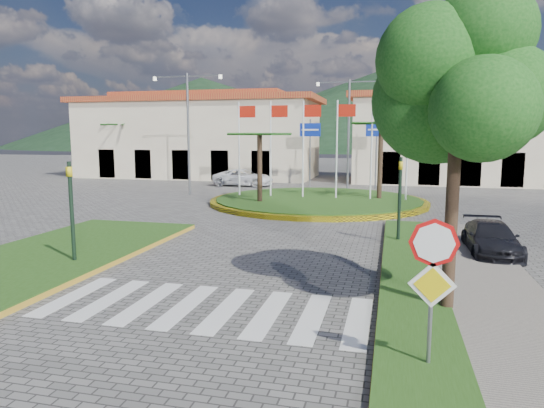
% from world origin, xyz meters
% --- Properties ---
extents(ground, '(160.00, 160.00, 0.00)m').
position_xyz_m(ground, '(0.00, 0.00, 0.00)').
color(ground, '#5B5856').
rests_on(ground, ground).
extents(sidewalk_right, '(4.00, 28.00, 0.15)m').
position_xyz_m(sidewalk_right, '(6.00, 2.00, 0.07)').
color(sidewalk_right, gray).
rests_on(sidewalk_right, ground).
extents(verge_right, '(1.60, 28.00, 0.18)m').
position_xyz_m(verge_right, '(4.80, 2.00, 0.09)').
color(verge_right, '#274D16').
rests_on(verge_right, ground).
extents(median_left, '(5.00, 14.00, 0.18)m').
position_xyz_m(median_left, '(-6.50, 6.00, 0.09)').
color(median_left, '#274D16').
rests_on(median_left, ground).
extents(crosswalk, '(8.00, 3.00, 0.01)m').
position_xyz_m(crosswalk, '(0.00, 4.00, 0.01)').
color(crosswalk, silver).
rests_on(crosswalk, ground).
extents(roundabout_island, '(12.70, 12.70, 6.00)m').
position_xyz_m(roundabout_island, '(0.00, 22.00, 0.17)').
color(roundabout_island, yellow).
rests_on(roundabout_island, ground).
extents(stop_sign, '(0.80, 0.11, 2.65)m').
position_xyz_m(stop_sign, '(4.90, 1.96, 1.79)').
color(stop_sign, slate).
rests_on(stop_sign, ground).
extents(deciduous_tree, '(3.60, 3.60, 6.80)m').
position_xyz_m(deciduous_tree, '(5.50, 5.00, 5.18)').
color(deciduous_tree, black).
rests_on(deciduous_tree, ground).
extents(traffic_light_left, '(0.15, 0.18, 3.20)m').
position_xyz_m(traffic_light_left, '(-5.20, 6.50, 1.94)').
color(traffic_light_left, black).
rests_on(traffic_light_left, ground).
extents(traffic_light_right, '(0.15, 0.18, 3.20)m').
position_xyz_m(traffic_light_right, '(4.50, 12.00, 1.94)').
color(traffic_light_right, black).
rests_on(traffic_light_right, ground).
extents(traffic_light_far, '(0.18, 0.15, 3.20)m').
position_xyz_m(traffic_light_far, '(8.00, 26.00, 1.94)').
color(traffic_light_far, black).
rests_on(traffic_light_far, ground).
extents(direction_sign_west, '(1.60, 0.14, 5.20)m').
position_xyz_m(direction_sign_west, '(-2.00, 30.97, 3.53)').
color(direction_sign_west, slate).
rests_on(direction_sign_west, ground).
extents(direction_sign_east, '(1.60, 0.14, 5.20)m').
position_xyz_m(direction_sign_east, '(3.00, 30.97, 3.53)').
color(direction_sign_east, slate).
rests_on(direction_sign_east, ground).
extents(street_lamp_centre, '(4.80, 0.16, 8.00)m').
position_xyz_m(street_lamp_centre, '(1.00, 30.00, 4.50)').
color(street_lamp_centre, slate).
rests_on(street_lamp_centre, ground).
extents(street_lamp_west, '(4.80, 0.16, 8.00)m').
position_xyz_m(street_lamp_west, '(-9.00, 24.00, 4.50)').
color(street_lamp_west, slate).
rests_on(street_lamp_west, ground).
extents(building_left, '(23.32, 9.54, 8.05)m').
position_xyz_m(building_left, '(-14.00, 38.00, 3.90)').
color(building_left, beige).
rests_on(building_left, ground).
extents(building_right, '(19.08, 9.54, 8.05)m').
position_xyz_m(building_right, '(10.00, 38.00, 3.90)').
color(building_right, beige).
rests_on(building_right, ground).
extents(hill_far_west, '(140.00, 140.00, 22.00)m').
position_xyz_m(hill_far_west, '(-55.00, 140.00, 11.00)').
color(hill_far_west, black).
rests_on(hill_far_west, ground).
extents(hill_far_mid, '(180.00, 180.00, 30.00)m').
position_xyz_m(hill_far_mid, '(15.00, 160.00, 15.00)').
color(hill_far_mid, black).
rests_on(hill_far_mid, ground).
extents(hill_near_back, '(110.00, 110.00, 16.00)m').
position_xyz_m(hill_near_back, '(-10.00, 130.00, 8.00)').
color(hill_near_back, black).
rests_on(hill_near_back, ground).
extents(white_van, '(4.85, 2.41, 1.32)m').
position_xyz_m(white_van, '(-7.24, 30.52, 0.66)').
color(white_van, white).
rests_on(white_van, ground).
extents(car_dark_a, '(4.25, 2.32, 1.37)m').
position_xyz_m(car_dark_a, '(-7.26, 36.86, 0.69)').
color(car_dark_a, black).
rests_on(car_dark_a, ground).
extents(car_dark_b, '(3.45, 2.42, 1.08)m').
position_xyz_m(car_dark_b, '(6.87, 35.59, 0.54)').
color(car_dark_b, black).
rests_on(car_dark_b, ground).
extents(car_side_right, '(1.59, 3.80, 1.10)m').
position_xyz_m(car_side_right, '(7.50, 11.07, 0.55)').
color(car_side_right, black).
rests_on(car_side_right, ground).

